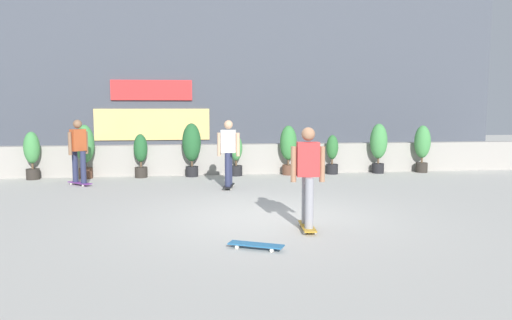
{
  "coord_description": "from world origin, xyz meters",
  "views": [
    {
      "loc": [
        -1.37,
        -8.83,
        2.03
      ],
      "look_at": [
        0.0,
        1.5,
        0.9
      ],
      "focal_mm": 34.71,
      "sensor_mm": 36.0,
      "label": 1
    }
  ],
  "objects_px": {
    "skateboard_near_camera": "(256,245)",
    "potted_plant_1": "(85,147)",
    "potted_plant_5": "(288,146)",
    "skater_far_left": "(308,174)",
    "potted_plant_0": "(32,153)",
    "potted_plant_7": "(379,144)",
    "potted_plant_8": "(422,145)",
    "potted_plant_2": "(141,154)",
    "potted_plant_6": "(332,154)",
    "skater_far_right": "(229,151)",
    "skater_foreground": "(78,149)",
    "potted_plant_4": "(236,154)",
    "potted_plant_3": "(192,146)"
  },
  "relations": [
    {
      "from": "potted_plant_4",
      "to": "skater_far_right",
      "type": "height_order",
      "value": "skater_far_right"
    },
    {
      "from": "skater_far_right",
      "to": "skater_far_left",
      "type": "bearing_deg",
      "value": -77.62
    },
    {
      "from": "potted_plant_2",
      "to": "skateboard_near_camera",
      "type": "bearing_deg",
      "value": -72.87
    },
    {
      "from": "skater_far_left",
      "to": "skater_far_right",
      "type": "xyz_separation_m",
      "value": [
        -0.96,
        4.37,
        0.0
      ]
    },
    {
      "from": "potted_plant_6",
      "to": "skater_far_right",
      "type": "distance_m",
      "value": 3.98
    },
    {
      "from": "potted_plant_6",
      "to": "skater_far_right",
      "type": "height_order",
      "value": "skater_far_right"
    },
    {
      "from": "skater_far_right",
      "to": "skateboard_near_camera",
      "type": "distance_m",
      "value": 5.42
    },
    {
      "from": "potted_plant_1",
      "to": "skater_far_left",
      "type": "bearing_deg",
      "value": -53.64
    },
    {
      "from": "potted_plant_5",
      "to": "skater_foreground",
      "type": "distance_m",
      "value": 5.88
    },
    {
      "from": "potted_plant_3",
      "to": "potted_plant_4",
      "type": "relative_size",
      "value": 1.29
    },
    {
      "from": "potted_plant_5",
      "to": "skater_far_left",
      "type": "bearing_deg",
      "value": -98.57
    },
    {
      "from": "potted_plant_6",
      "to": "potted_plant_5",
      "type": "bearing_deg",
      "value": -180.0
    },
    {
      "from": "potted_plant_0",
      "to": "potted_plant_7",
      "type": "distance_m",
      "value": 10.06
    },
    {
      "from": "potted_plant_3",
      "to": "skater_far_right",
      "type": "xyz_separation_m",
      "value": [
        0.9,
        -2.21,
        0.04
      ]
    },
    {
      "from": "skater_far_right",
      "to": "potted_plant_5",
      "type": "bearing_deg",
      "value": 48.51
    },
    {
      "from": "potted_plant_7",
      "to": "potted_plant_8",
      "type": "bearing_deg",
      "value": 0.0
    },
    {
      "from": "potted_plant_5",
      "to": "skater_far_left",
      "type": "xyz_separation_m",
      "value": [
        -0.99,
        -6.58,
        0.09
      ]
    },
    {
      "from": "potted_plant_6",
      "to": "potted_plant_7",
      "type": "distance_m",
      "value": 1.47
    },
    {
      "from": "potted_plant_1",
      "to": "potted_plant_5",
      "type": "xyz_separation_m",
      "value": [
        5.83,
        0.0,
        -0.03
      ]
    },
    {
      "from": "potted_plant_6",
      "to": "potted_plant_0",
      "type": "bearing_deg",
      "value": -180.0
    },
    {
      "from": "potted_plant_8",
      "to": "skater_far_right",
      "type": "xyz_separation_m",
      "value": [
        -6.16,
        -2.21,
        0.1
      ]
    },
    {
      "from": "potted_plant_0",
      "to": "potted_plant_8",
      "type": "relative_size",
      "value": 0.92
    },
    {
      "from": "potted_plant_2",
      "to": "skater_far_left",
      "type": "relative_size",
      "value": 0.74
    },
    {
      "from": "skater_far_right",
      "to": "skater_foreground",
      "type": "height_order",
      "value": "same"
    },
    {
      "from": "potted_plant_1",
      "to": "potted_plant_4",
      "type": "bearing_deg",
      "value": 0.0
    },
    {
      "from": "potted_plant_1",
      "to": "potted_plant_2",
      "type": "relative_size",
      "value": 1.22
    },
    {
      "from": "skater_foreground",
      "to": "skateboard_near_camera",
      "type": "bearing_deg",
      "value": -59.12
    },
    {
      "from": "potted_plant_1",
      "to": "skater_far_left",
      "type": "relative_size",
      "value": 0.9
    },
    {
      "from": "potted_plant_6",
      "to": "skater_far_left",
      "type": "relative_size",
      "value": 0.7
    },
    {
      "from": "potted_plant_5",
      "to": "skater_far_left",
      "type": "relative_size",
      "value": 0.87
    },
    {
      "from": "potted_plant_8",
      "to": "potted_plant_5",
      "type": "bearing_deg",
      "value": 180.0
    },
    {
      "from": "skater_far_right",
      "to": "skateboard_near_camera",
      "type": "height_order",
      "value": "skater_far_right"
    },
    {
      "from": "potted_plant_6",
      "to": "skater_far_right",
      "type": "bearing_deg",
      "value": -146.21
    },
    {
      "from": "potted_plant_7",
      "to": "skater_far_left",
      "type": "relative_size",
      "value": 0.89
    },
    {
      "from": "potted_plant_2",
      "to": "skater_foreground",
      "type": "height_order",
      "value": "skater_foreground"
    },
    {
      "from": "potted_plant_6",
      "to": "skater_far_left",
      "type": "bearing_deg",
      "value": -109.56
    },
    {
      "from": "potted_plant_1",
      "to": "potted_plant_6",
      "type": "height_order",
      "value": "potted_plant_1"
    },
    {
      "from": "potted_plant_2",
      "to": "skateboard_near_camera",
      "type": "relative_size",
      "value": 1.55
    },
    {
      "from": "potted_plant_6",
      "to": "skateboard_near_camera",
      "type": "bearing_deg",
      "value": -113.72
    },
    {
      "from": "potted_plant_2",
      "to": "skateboard_near_camera",
      "type": "distance_m",
      "value": 7.93
    },
    {
      "from": "potted_plant_1",
      "to": "skateboard_near_camera",
      "type": "distance_m",
      "value": 8.52
    },
    {
      "from": "potted_plant_1",
      "to": "potted_plant_0",
      "type": "bearing_deg",
      "value": 180.0
    },
    {
      "from": "potted_plant_2",
      "to": "skater_far_left",
      "type": "distance_m",
      "value": 7.37
    },
    {
      "from": "potted_plant_7",
      "to": "skateboard_near_camera",
      "type": "height_order",
      "value": "potted_plant_7"
    },
    {
      "from": "potted_plant_4",
      "to": "skater_far_right",
      "type": "distance_m",
      "value": 2.26
    },
    {
      "from": "potted_plant_7",
      "to": "skater_far_right",
      "type": "height_order",
      "value": "skater_far_right"
    },
    {
      "from": "potted_plant_5",
      "to": "skater_foreground",
      "type": "height_order",
      "value": "skater_foreground"
    },
    {
      "from": "potted_plant_5",
      "to": "skater_foreground",
      "type": "xyz_separation_m",
      "value": [
        -5.74,
        -1.26,
        0.09
      ]
    },
    {
      "from": "potted_plant_4",
      "to": "skater_foreground",
      "type": "bearing_deg",
      "value": -163.23
    },
    {
      "from": "skateboard_near_camera",
      "to": "potted_plant_1",
      "type": "bearing_deg",
      "value": 117.08
    }
  ]
}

